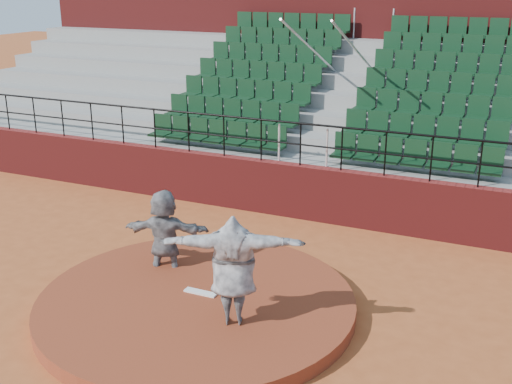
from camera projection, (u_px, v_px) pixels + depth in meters
ground at (197, 310)px, 11.17m from camera, size 90.00×90.00×0.00m
pitchers_mound at (197, 303)px, 11.13m from camera, size 5.50×5.50×0.25m
pitching_rubber at (201, 292)px, 11.22m from camera, size 0.60×0.15×0.03m
boundary_wall at (299, 191)px, 15.28m from camera, size 24.00×0.30×1.30m
wall_railing at (301, 135)px, 14.84m from camera, size 24.04×0.05×1.03m
seating_deck at (346, 127)px, 18.16m from camera, size 24.00×5.97×4.63m
press_box_facade at (384, 40)px, 20.91m from camera, size 24.00×3.00×7.10m
pitcher at (233, 270)px, 10.02m from camera, size 2.31×1.40×1.83m
fielder at (165, 234)px, 12.13m from camera, size 1.72×0.96×1.76m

